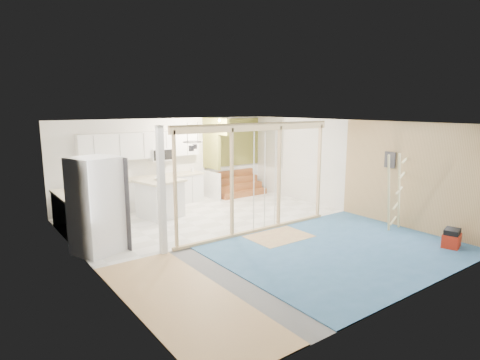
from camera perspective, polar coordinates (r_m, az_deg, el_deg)
room at (r=9.14m, az=0.88°, el=-0.02°), size 7.01×8.01×2.61m
floor_overlays at (r=9.55m, az=0.99°, el=-7.54°), size 7.00×8.00×0.03m
stud_frame at (r=8.93m, az=-0.50°, el=1.72°), size 4.66×0.14×2.60m
base_cabinets at (r=11.48m, az=-15.89°, el=-2.49°), size 4.45×2.24×0.93m
upper_cabinets at (r=11.96m, az=-13.53°, el=4.70°), size 3.60×0.41×0.85m
green_partition at (r=13.31m, az=-1.58°, el=1.75°), size 2.25×1.51×2.60m
pot_rack at (r=10.45m, az=-6.74°, el=5.09°), size 0.52×0.52×0.72m
sheathing_panel at (r=10.43m, az=23.34°, el=0.42°), size 0.02×4.00×2.60m
electrical_panel at (r=10.65m, az=20.57°, el=2.72°), size 0.04×0.30×0.40m
ceiling_light at (r=12.25m, az=-2.36°, el=8.49°), size 0.32×0.32×0.08m
fridge at (r=8.60m, az=-19.67°, el=-3.44°), size 1.09×1.06×1.98m
island at (r=10.98m, az=-11.30°, el=-2.63°), size 1.26×1.26×1.03m
bowl at (r=10.88m, az=-11.25°, el=0.25°), size 0.38×0.38×0.07m
soap_bottle_a at (r=11.77m, az=-16.97°, el=0.78°), size 0.12×0.12×0.29m
soap_bottle_b at (r=12.65m, az=-6.78°, el=1.56°), size 0.10×0.10×0.18m
toolbox at (r=9.69m, az=27.87°, el=-7.40°), size 0.51×0.43×0.41m
ladder at (r=10.17m, az=21.21°, el=-1.62°), size 1.00×0.17×1.87m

